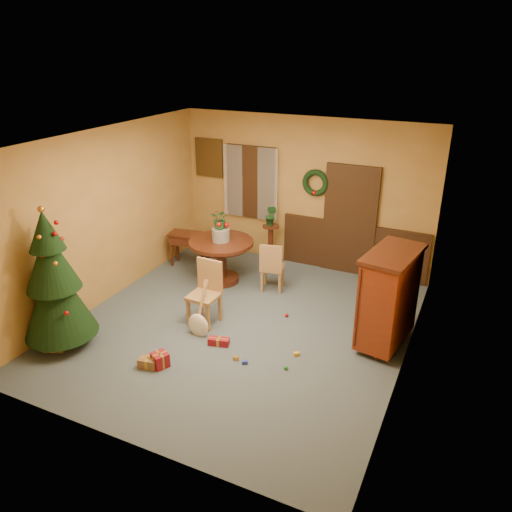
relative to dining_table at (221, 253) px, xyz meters
The scene contains 21 objects.
room_envelope 1.96m from the dining_table, 48.79° to the left, with size 5.50×5.50×5.50m.
dining_table is the anchor object (origin of this frame).
urn 0.36m from the dining_table, 90.00° to the left, with size 0.32×0.32×0.23m, color slate.
centerpiece_plant 0.66m from the dining_table, 90.00° to the left, with size 0.33×0.29×0.37m, color #1E4C23.
chair_near 1.44m from the dining_table, 70.60° to the right, with size 0.46×0.46×1.03m.
chair_far 0.99m from the dining_table, ahead, with size 0.48×0.48×0.92m.
guitar 1.88m from the dining_table, 72.16° to the right, with size 0.35×0.16×0.82m, color white, non-canonical shape.
plant_stand 1.17m from the dining_table, 63.28° to the left, with size 0.33×0.33×0.84m.
stand_plant 1.27m from the dining_table, 63.28° to the left, with size 0.23×0.18×0.42m, color #19471E.
christmas_tree 3.08m from the dining_table, 111.55° to the right, with size 1.04×1.04×2.14m.
writing_desk 1.01m from the dining_table, 158.24° to the left, with size 0.81×0.49×0.68m.
sideboard 3.29m from the dining_table, 14.21° to the right, with size 0.78×1.23×1.47m.
gift_a 3.24m from the dining_table, 110.46° to the right, with size 0.36×0.31×0.16m.
gift_b 2.79m from the dining_table, 79.30° to the right, with size 0.28×0.28×0.21m.
gift_c 2.85m from the dining_table, 82.39° to the right, with size 0.29×0.23×0.14m.
gift_d 2.19m from the dining_table, 62.57° to the right, with size 0.33×0.20×0.11m.
toy_a 2.70m from the dining_table, 54.40° to the right, with size 0.08×0.05×0.05m, color #253AA2.
toy_b 2.98m from the dining_table, 43.96° to the right, with size 0.06×0.06×0.06m, color green.
toy_c 2.75m from the dining_table, 38.01° to the right, with size 0.08×0.05×0.05m, color gold.
toy_d 1.82m from the dining_table, 24.12° to the right, with size 0.06×0.06×0.06m, color red.
toy_e 2.59m from the dining_table, 56.83° to the right, with size 0.08×0.05×0.05m, color orange.
Camera 1 is at (3.12, -6.03, 4.15)m, focal length 35.00 mm.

